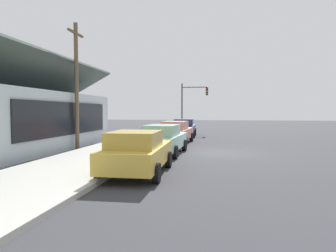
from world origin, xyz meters
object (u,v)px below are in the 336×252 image
(car_seafoam, at_px, (164,139))
(utility_pole_wooden, at_px, (76,84))
(traffic_light_main, at_px, (192,100))
(car_mustard, at_px, (137,152))
(car_coral, at_px, (176,132))
(car_navy, at_px, (184,127))
(fire_hydrant_red, at_px, (153,138))

(car_seafoam, relative_size, utility_pole_wooden, 0.64)
(traffic_light_main, bearing_deg, car_mustard, 179.38)
(car_coral, height_order, car_navy, same)
(car_mustard, height_order, fire_hydrant_red, car_mustard)
(car_seafoam, xyz_separation_m, utility_pole_wooden, (1.18, 5.49, 3.11))
(car_mustard, bearing_deg, fire_hydrant_red, 7.65)
(utility_pole_wooden, xyz_separation_m, fire_hydrant_red, (2.98, -4.00, -3.43))
(car_mustard, distance_m, traffic_light_main, 20.76)
(car_seafoam, bearing_deg, car_navy, 3.43)
(fire_hydrant_red, bearing_deg, car_coral, -46.02)
(traffic_light_main, height_order, utility_pole_wooden, utility_pole_wooden)
(car_mustard, relative_size, car_seafoam, 0.92)
(car_coral, relative_size, utility_pole_wooden, 0.65)
(car_seafoam, distance_m, car_coral, 5.50)
(car_navy, xyz_separation_m, utility_pole_wooden, (-10.24, 5.31, 3.11))
(utility_pole_wooden, bearing_deg, car_mustard, -138.69)
(car_seafoam, height_order, traffic_light_main, traffic_light_main)
(car_navy, bearing_deg, car_coral, 178.74)
(car_seafoam, relative_size, car_coral, 0.98)
(car_mustard, relative_size, utility_pole_wooden, 0.59)
(car_seafoam, distance_m, fire_hydrant_red, 4.43)
(utility_pole_wooden, bearing_deg, car_coral, -51.30)
(car_mustard, bearing_deg, utility_pole_wooden, 40.05)
(fire_hydrant_red, bearing_deg, car_mustard, -171.09)
(car_seafoam, bearing_deg, fire_hydrant_red, 22.25)
(car_seafoam, bearing_deg, car_mustard, -178.08)
(car_coral, bearing_deg, car_seafoam, -175.86)
(car_mustard, bearing_deg, traffic_light_main, -1.88)
(car_navy, distance_m, traffic_light_main, 4.96)
(car_coral, distance_m, fire_hydrant_red, 1.96)
(car_navy, bearing_deg, car_mustard, 178.40)
(car_coral, relative_size, traffic_light_main, 0.94)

